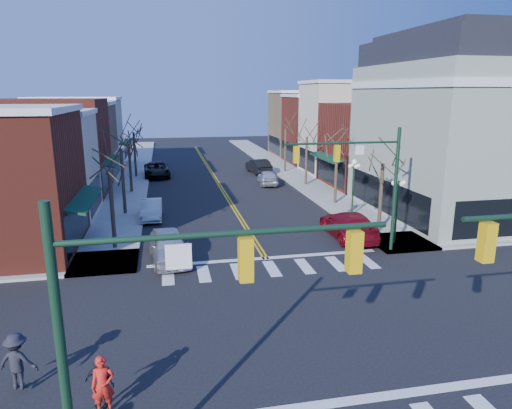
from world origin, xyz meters
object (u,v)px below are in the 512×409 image
lamppost_midblock (354,178)px  pedestrian_dark_b (17,361)px  car_left_mid (152,209)px  car_right_far (258,166)px  car_right_near (349,225)px  lamppost_corner (398,198)px  car_left_far (157,170)px  pedestrian_red_a (103,385)px  pedestrian_dark_a (99,383)px  victorian_corner (465,126)px  car_right_mid (268,177)px  car_left_near (169,246)px

lamppost_midblock → pedestrian_dark_b: (-18.20, -17.15, -1.90)m
car_left_mid → car_right_far: size_ratio=0.85×
car_right_near → car_right_far: (-0.76, 24.57, -0.01)m
lamppost_corner → lamppost_midblock: (0.00, 6.50, 0.00)m
car_left_far → pedestrian_red_a: bearing=-94.6°
lamppost_corner → car_right_far: size_ratio=0.86×
lamppost_midblock → pedestrian_dark_a: 24.39m
car_left_far → pedestrian_dark_a: size_ratio=3.61×
victorian_corner → car_right_mid: bearing=130.4°
pedestrian_dark_b → car_left_far: bearing=-82.6°
car_right_mid → car_right_far: car_right_far is taller
car_right_far → lamppost_corner: bearing=89.9°
car_right_near → pedestrian_red_a: (-13.31, -14.27, 0.19)m
car_right_near → car_right_mid: (-1.21, 17.82, -0.10)m
car_left_far → lamppost_corner: bearing=-64.3°
pedestrian_red_a → car_left_far: bearing=81.2°
car_right_mid → victorian_corner: bearing=136.4°
car_right_mid → pedestrian_dark_b: (-14.80, -30.39, 0.31)m
lamppost_corner → car_left_mid: bearing=148.3°
car_left_mid → car_right_near: 14.30m
lamppost_corner → pedestrian_red_a: (-15.50, -12.35, -1.93)m
car_left_far → car_right_mid: (10.97, -6.68, -0.05)m
car_left_near → car_left_mid: size_ratio=1.16×
lamppost_midblock → car_right_near: bearing=-115.5°
lamppost_midblock → car_left_near: size_ratio=0.88×
victorian_corner → car_right_mid: 18.99m
car_left_mid → car_right_near: (12.41, -7.09, 0.14)m
victorian_corner → car_left_near: bearing=-164.7°
car_left_near → pedestrian_red_a: 12.55m
lamppost_midblock → pedestrian_red_a: 24.48m
car_right_near → car_right_mid: car_right_near is taller
car_right_far → car_left_near: bearing=61.8°
car_left_far → car_right_mid: 12.84m
victorian_corner → car_right_far: bearing=118.8°
lamppost_midblock → victorian_corner: bearing=-3.4°
lamppost_corner → lamppost_midblock: same height
car_right_far → lamppost_midblock: bearing=91.9°
car_right_mid → pedestrian_dark_a: bearing=74.9°
victorian_corner → car_left_far: (-22.67, 20.42, -5.86)m
car_right_mid → pedestrian_dark_b: size_ratio=2.41×
pedestrian_dark_a → car_left_far: bearing=115.0°
car_left_near → car_left_mid: bearing=91.6°
car_right_near → pedestrian_dark_a: (-13.45, -14.03, 0.10)m
car_left_mid → car_left_far: size_ratio=0.74×
lamppost_midblock → car_left_far: size_ratio=0.75×
car_left_far → victorian_corner: bearing=-44.9°
victorian_corner → car_left_far: 31.07m
car_right_far → pedestrian_dark_b: (-15.25, -37.13, 0.23)m
car_left_mid → pedestrian_dark_a: bearing=-92.4°
car_right_near → pedestrian_dark_a: 19.43m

